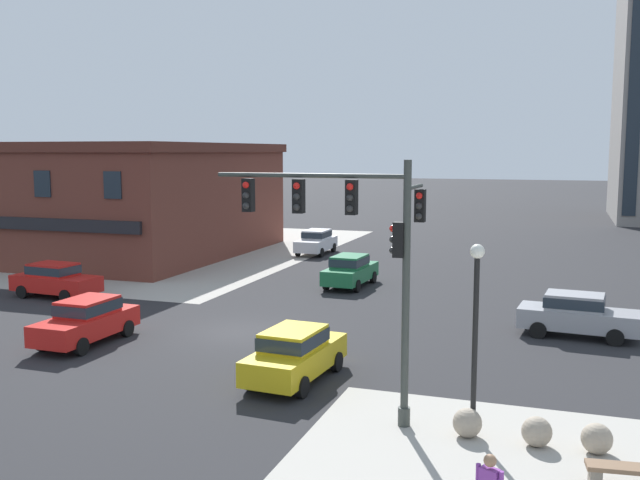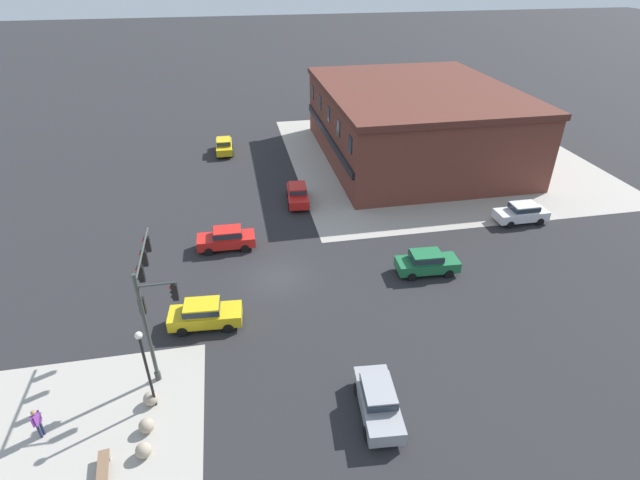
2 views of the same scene
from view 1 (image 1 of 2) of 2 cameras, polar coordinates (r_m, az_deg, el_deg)
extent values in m
plane|color=#262628|center=(28.63, -6.42, -7.33)|extent=(320.00, 320.00, 0.00)
cube|color=#A8A399|center=(55.66, -16.27, -0.50)|extent=(32.00, 32.00, 0.02)
cylinder|color=#383D38|center=(19.23, 6.75, -13.88)|extent=(0.32, 0.32, 0.50)
cylinder|color=#383D38|center=(18.33, 6.89, -4.47)|extent=(0.20, 0.20, 6.92)
cylinder|color=#383D38|center=(18.69, -0.89, 5.19)|extent=(5.25, 0.12, 0.12)
cylinder|color=#383D38|center=(18.86, 7.59, 4.24)|extent=(0.11, 1.80, 0.11)
cube|color=black|center=(18.36, 2.55, 3.43)|extent=(0.28, 0.28, 0.90)
sphere|color=red|center=(18.19, 2.41, 4.28)|extent=(0.18, 0.18, 0.18)
sphere|color=#282828|center=(18.20, 2.41, 3.40)|extent=(0.18, 0.18, 0.18)
sphere|color=#282828|center=(18.22, 2.40, 2.52)|extent=(0.18, 0.18, 0.18)
cube|color=black|center=(18.82, -1.72, 3.53)|extent=(0.28, 0.28, 0.90)
sphere|color=red|center=(18.65, -1.90, 4.36)|extent=(0.18, 0.18, 0.18)
sphere|color=#282828|center=(18.67, -1.89, 3.50)|extent=(0.18, 0.18, 0.18)
sphere|color=#282828|center=(18.69, -1.89, 2.64)|extent=(0.18, 0.18, 0.18)
cube|color=black|center=(19.38, -5.76, 3.60)|extent=(0.28, 0.28, 0.90)
sphere|color=red|center=(19.22, -5.97, 4.41)|extent=(0.18, 0.18, 0.18)
sphere|color=#282828|center=(19.24, -5.96, 3.57)|extent=(0.18, 0.18, 0.18)
sphere|color=#282828|center=(19.26, -5.95, 2.74)|extent=(0.18, 0.18, 0.18)
cube|color=black|center=(18.14, 6.34, 0.02)|extent=(0.28, 0.28, 0.90)
sphere|color=red|center=(18.14, 5.86, 0.92)|extent=(0.18, 0.18, 0.18)
sphere|color=#282828|center=(18.18, 5.85, 0.04)|extent=(0.18, 0.18, 0.18)
sphere|color=#282828|center=(18.21, 5.84, -0.83)|extent=(0.18, 0.18, 0.18)
cube|color=black|center=(19.68, 8.03, 2.75)|extent=(0.28, 0.28, 0.90)
sphere|color=red|center=(19.51, 7.95, 3.53)|extent=(0.18, 0.18, 0.18)
sphere|color=#282828|center=(19.53, 7.94, 2.71)|extent=(0.18, 0.18, 0.18)
sphere|color=#282828|center=(19.55, 7.93, 1.89)|extent=(0.18, 0.18, 0.18)
sphere|color=gray|center=(18.76, 11.73, -14.15)|extent=(0.73, 0.73, 0.73)
sphere|color=gray|center=(18.63, 16.98, -14.48)|extent=(0.73, 0.73, 0.73)
sphere|color=gray|center=(18.67, 21.31, -14.61)|extent=(0.73, 0.73, 0.73)
cube|color=brown|center=(17.17, 23.63, -16.43)|extent=(1.84, 0.69, 0.10)
cube|color=gray|center=(17.14, 21.19, -17.24)|extent=(0.29, 0.43, 0.39)
cylinder|color=purple|center=(13.94, 12.55, -18.20)|extent=(0.09, 0.09, 0.58)
sphere|color=#997051|center=(13.67, 13.48, -16.82)|extent=(0.23, 0.23, 0.23)
cylinder|color=black|center=(18.37, 12.30, -8.43)|extent=(0.14, 0.14, 4.51)
sphere|color=white|center=(17.88, 12.51, -0.89)|extent=(0.36, 0.36, 0.36)
cube|color=#99999E|center=(29.32, 19.97, -5.97)|extent=(4.53, 2.12, 0.76)
cube|color=#99999E|center=(29.18, 19.74, -4.65)|extent=(2.23, 1.67, 0.60)
cube|color=#232D38|center=(29.18, 19.74, -4.65)|extent=(2.32, 1.71, 0.40)
cylinder|color=black|center=(30.17, 22.65, -6.47)|extent=(0.66, 0.27, 0.64)
cylinder|color=black|center=(28.54, 22.58, -7.22)|extent=(0.66, 0.27, 0.64)
cylinder|color=black|center=(30.32, 17.47, -6.17)|extent=(0.66, 0.27, 0.64)
cylinder|color=black|center=(28.70, 17.09, -6.91)|extent=(0.66, 0.27, 0.64)
cube|color=red|center=(37.19, -20.39, -3.27)|extent=(4.52, 2.10, 0.76)
cube|color=red|center=(37.18, -20.60, -2.22)|extent=(2.22, 1.66, 0.60)
cube|color=#232D38|center=(37.18, -20.60, -2.22)|extent=(2.31, 1.70, 0.40)
cylinder|color=black|center=(36.95, -17.94, -3.83)|extent=(0.66, 0.27, 0.64)
cylinder|color=black|center=(35.74, -19.71, -4.27)|extent=(0.66, 0.27, 0.64)
cylinder|color=black|center=(38.79, -20.97, -3.45)|extent=(0.66, 0.27, 0.64)
cylinder|color=black|center=(37.64, -22.75, -3.85)|extent=(0.66, 0.27, 0.64)
cube|color=red|center=(28.01, -18.25, -6.50)|extent=(1.82, 4.42, 0.76)
cube|color=red|center=(27.98, -18.11, -5.08)|extent=(1.53, 2.13, 0.60)
cube|color=#232D38|center=(27.98, -18.11, -5.08)|extent=(1.56, 2.22, 0.40)
cylinder|color=black|center=(26.56, -18.60, -8.10)|extent=(0.23, 0.64, 0.64)
cylinder|color=black|center=(27.61, -21.35, -7.64)|extent=(0.23, 0.64, 0.64)
cylinder|color=black|center=(28.67, -15.20, -6.86)|extent=(0.23, 0.64, 0.64)
cylinder|color=black|center=(29.64, -17.87, -6.49)|extent=(0.23, 0.64, 0.64)
cube|color=#1E6B3D|center=(37.70, 2.45, -2.69)|extent=(1.98, 4.48, 0.76)
cube|color=#1E6B3D|center=(37.45, 2.38, -1.70)|extent=(1.60, 2.18, 0.60)
cube|color=#232D38|center=(37.45, 2.38, -1.70)|extent=(1.64, 2.27, 0.40)
cylinder|color=black|center=(39.31, 1.96, -2.84)|extent=(0.25, 0.65, 0.64)
cylinder|color=black|center=(38.78, 4.29, -2.99)|extent=(0.25, 0.65, 0.64)
cylinder|color=black|center=(36.79, 0.51, -3.52)|extent=(0.25, 0.65, 0.64)
cylinder|color=black|center=(36.23, 2.98, -3.70)|extent=(0.25, 0.65, 0.64)
cube|color=silver|center=(49.45, -0.32, -0.33)|extent=(1.77, 4.40, 0.76)
cube|color=silver|center=(49.51, -0.26, 0.47)|extent=(1.50, 2.12, 0.60)
cube|color=#232D38|center=(49.51, -0.26, 0.47)|extent=(1.54, 2.20, 0.40)
cylinder|color=black|center=(47.96, 0.09, -1.02)|extent=(0.22, 0.64, 0.64)
cylinder|color=black|center=(48.52, -1.78, -0.93)|extent=(0.22, 0.64, 0.64)
cylinder|color=black|center=(50.52, 1.09, -0.60)|extent=(0.22, 0.64, 0.64)
cylinder|color=black|center=(51.05, -0.70, -0.52)|extent=(0.22, 0.64, 0.64)
cube|color=gold|center=(22.49, -1.97, -9.48)|extent=(2.06, 4.51, 0.76)
cube|color=gold|center=(22.17, -2.14, -7.90)|extent=(1.64, 2.21, 0.60)
cube|color=#232D38|center=(22.17, -2.14, -7.90)|extent=(1.68, 2.30, 0.40)
cylinder|color=black|center=(24.12, -2.40, -9.27)|extent=(0.26, 0.65, 0.64)
cylinder|color=black|center=(23.48, 1.34, -9.72)|extent=(0.26, 0.65, 0.64)
cylinder|color=black|center=(21.80, -5.54, -11.10)|extent=(0.26, 0.65, 0.64)
cylinder|color=black|center=(21.09, -1.46, -11.70)|extent=(0.26, 0.65, 0.64)
cube|color=brown|center=(53.71, -18.52, 2.93)|extent=(23.34, 19.01, 7.05)
cube|color=#562B22|center=(53.59, -18.68, 7.01)|extent=(23.81, 19.39, 0.60)
cube|color=#1E2833|center=(43.27, -21.37, 4.22)|extent=(1.10, 0.08, 1.50)
cube|color=#1E2833|center=(40.41, -16.29, 4.25)|extent=(1.10, 0.08, 1.50)
camera|label=2|loc=(30.72, 57.64, 28.79)|focal=27.21mm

